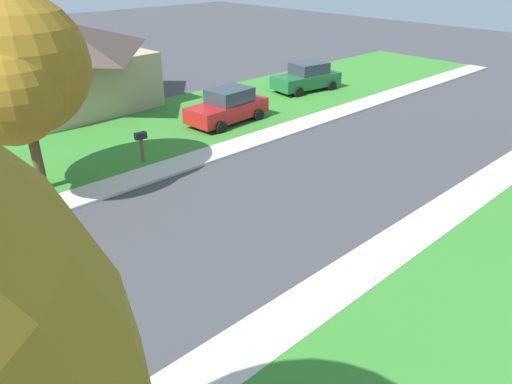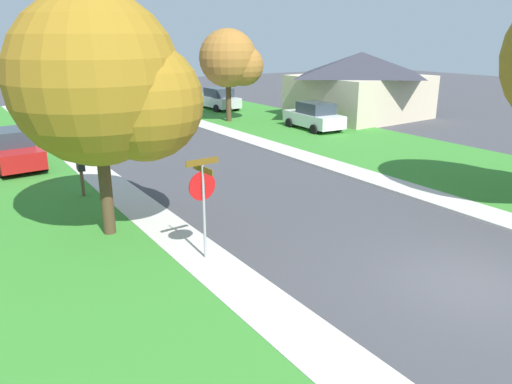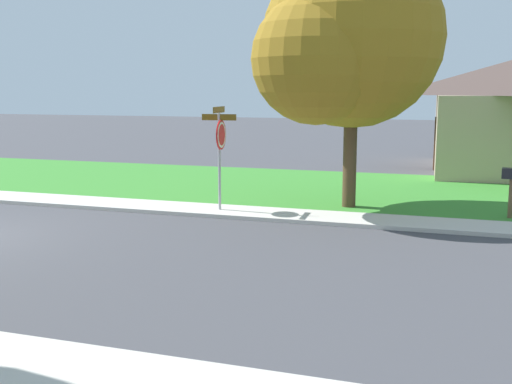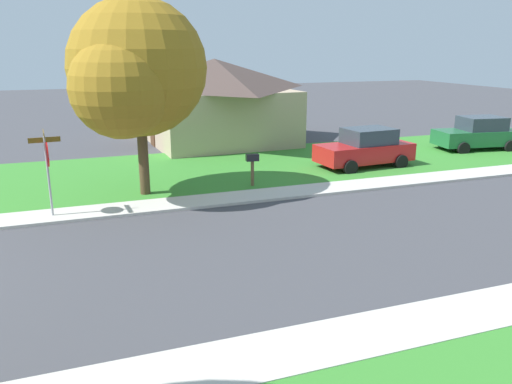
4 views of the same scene
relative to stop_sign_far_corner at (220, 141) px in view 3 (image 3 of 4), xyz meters
The scene contains 4 objects.
lawn_west 8.93m from the stop_sign_far_corner, 122.79° to the left, with size 8.00×56.00×0.08m, color #38842D.
stop_sign_far_corner is the anchor object (origin of this frame).
tree_sidewalk_near 4.05m from the stop_sign_far_corner, 114.26° to the left, with size 5.04×4.69×6.88m.
mailbox 7.28m from the stop_sign_far_corner, 100.39° to the left, with size 0.28×0.50×1.31m.
Camera 3 is at (10.23, 10.53, 3.18)m, focal length 43.66 mm.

